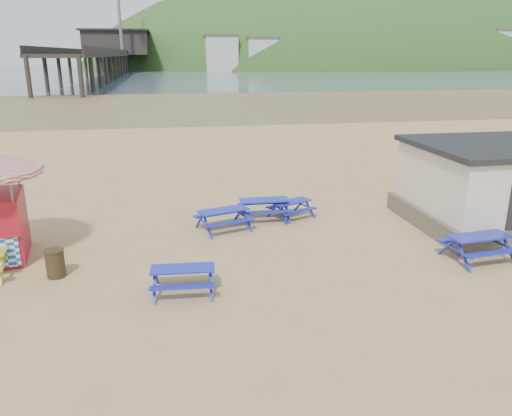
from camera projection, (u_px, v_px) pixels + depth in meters
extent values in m
plane|color=tan|center=(243.00, 251.00, 16.67)|extent=(400.00, 400.00, 0.00)
plane|color=olive|center=(181.00, 102.00, 68.35)|extent=(400.00, 400.00, 0.00)
plane|color=#42525E|center=(169.00, 72.00, 176.42)|extent=(400.00, 400.00, 0.00)
cube|color=#181B94|center=(223.00, 210.00, 18.47)|extent=(2.00, 1.27, 0.05)
cube|color=#181B94|center=(217.00, 213.00, 19.07)|extent=(1.85, 0.83, 0.05)
cube|color=#181B94|center=(231.00, 222.00, 18.03)|extent=(1.85, 0.83, 0.05)
cube|color=#181B94|center=(264.00, 200.00, 19.66)|extent=(1.94, 0.77, 0.05)
cube|color=#181B94|center=(261.00, 203.00, 20.36)|extent=(1.94, 0.29, 0.05)
cube|color=#181B94|center=(267.00, 212.00, 19.14)|extent=(1.94, 0.29, 0.05)
cube|color=#181B94|center=(291.00, 202.00, 19.90)|extent=(1.73, 1.25, 0.04)
cube|color=#181B94|center=(283.00, 204.00, 20.39)|extent=(1.56, 0.88, 0.04)
cube|color=#181B94|center=(300.00, 211.00, 19.55)|extent=(1.56, 0.88, 0.04)
cube|color=#181B94|center=(183.00, 269.00, 13.58)|extent=(1.78, 0.79, 0.05)
cube|color=#181B94|center=(184.00, 269.00, 14.21)|extent=(1.75, 0.35, 0.05)
cube|color=#181B94|center=(182.00, 287.00, 13.11)|extent=(1.75, 0.35, 0.05)
cube|color=#181B94|center=(480.00, 236.00, 15.71)|extent=(2.03, 0.96, 0.05)
cube|color=#181B94|center=(465.00, 238.00, 16.40)|extent=(1.98, 0.47, 0.05)
cube|color=#181B94|center=(493.00, 253.00, 15.20)|extent=(1.98, 0.47, 0.05)
cylinder|color=#3E2C19|center=(55.00, 264.00, 14.62)|extent=(0.54, 0.54, 0.82)
cylinder|color=#3E2C19|center=(54.00, 251.00, 14.50)|extent=(0.58, 0.58, 0.04)
cube|color=#665B4C|center=(507.00, 214.00, 19.31)|extent=(7.40, 5.40, 0.70)
cube|color=beige|center=(512.00, 177.00, 18.87)|extent=(7.00, 5.00, 2.30)
cube|color=black|center=(116.00, 55.00, 176.26)|extent=(9.00, 220.00, 0.60)
cube|color=black|center=(118.00, 43.00, 185.41)|extent=(22.00, 30.00, 8.00)
cube|color=black|center=(117.00, 31.00, 184.14)|extent=(24.00, 32.00, 0.60)
cylinder|color=slate|center=(119.00, 10.00, 162.29)|extent=(1.00, 1.00, 28.00)
ellipsoid|color=#2D4C1E|center=(349.00, 88.00, 251.21)|extent=(264.00, 144.00, 108.00)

